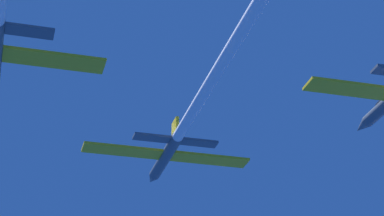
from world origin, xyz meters
TOP-DOWN VIEW (x-y plane):
  - jet_lead at (0.09, -10.21)m, footprint 17.94×44.36m

SIDE VIEW (x-z plane):
  - jet_lead at x=0.09m, z-range -2.06..0.91m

